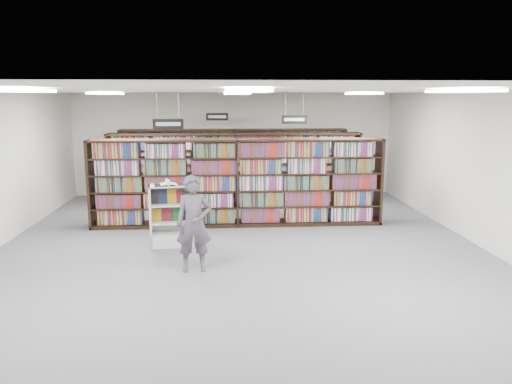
{
  "coord_description": "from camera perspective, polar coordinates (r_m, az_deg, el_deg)",
  "views": [
    {
      "loc": [
        -0.33,
        -9.84,
        3.07
      ],
      "look_at": [
        0.35,
        0.5,
        1.1
      ],
      "focal_mm": 35.0,
      "sensor_mm": 36.0,
      "label": 1
    }
  ],
  "objects": [
    {
      "name": "floor",
      "position": [
        10.31,
        -1.77,
        -6.56
      ],
      "size": [
        12.0,
        12.0,
        0.0
      ],
      "primitive_type": "plane",
      "color": "#55555B",
      "rests_on": "ground"
    },
    {
      "name": "troffer_back_left",
      "position": [
        12.14,
        -16.77,
        10.74
      ],
      "size": [
        0.6,
        1.2,
        0.04
      ],
      "primitive_type": "cube",
      "color": "white",
      "rests_on": "ceiling"
    },
    {
      "name": "troffer_front_left",
      "position": [
        7.34,
        -25.53,
        10.43
      ],
      "size": [
        0.6,
        1.2,
        0.04
      ],
      "primitive_type": "cube",
      "color": "white",
      "rests_on": "ceiling"
    },
    {
      "name": "endcap_display",
      "position": [
        10.64,
        -9.52,
        -3.63
      ],
      "size": [
        0.98,
        0.57,
        1.3
      ],
      "rotation": [
        0.0,
        0.0,
        0.12
      ],
      "color": "white",
      "rests_on": "floor"
    },
    {
      "name": "aisle_sign_center",
      "position": [
        14.85,
        -4.47,
        8.65
      ],
      "size": [
        0.65,
        0.02,
        0.8
      ],
      "color": "#B2B2B7",
      "rests_on": "ceiling"
    },
    {
      "name": "troffer_front_center",
      "position": [
        6.85,
        -1.02,
        11.51
      ],
      "size": [
        0.6,
        1.2,
        0.04
      ],
      "primitive_type": "cube",
      "color": "white",
      "rests_on": "ceiling"
    },
    {
      "name": "ceiling",
      "position": [
        9.85,
        -1.88,
        11.51
      ],
      "size": [
        10.0,
        12.0,
        0.1
      ],
      "primitive_type": "cube",
      "color": "white",
      "rests_on": "wall_back"
    },
    {
      "name": "open_book",
      "position": [
        10.38,
        -9.96,
        0.96
      ],
      "size": [
        0.66,
        0.47,
        0.13
      ],
      "rotation": [
        0.0,
        0.0,
        0.21
      ],
      "color": "black",
      "rests_on": "endcap_display"
    },
    {
      "name": "aisle_sign_right",
      "position": [
        12.98,
        4.39,
        8.35
      ],
      "size": [
        0.65,
        0.02,
        0.8
      ],
      "color": "#B2B2B7",
      "rests_on": "ceiling"
    },
    {
      "name": "wall_back",
      "position": [
        15.91,
        -2.57,
        5.46
      ],
      "size": [
        10.0,
        0.1,
        3.2
      ],
      "primitive_type": "cube",
      "color": "silver",
      "rests_on": "ground"
    },
    {
      "name": "bookshelf_row_mid",
      "position": [
        13.99,
        -2.37,
        2.46
      ],
      "size": [
        7.0,
        0.6,
        2.1
      ],
      "color": "black",
      "rests_on": "floor"
    },
    {
      "name": "bookshelf_row_near",
      "position": [
        12.02,
        -2.14,
        1.08
      ],
      "size": [
        7.0,
        0.6,
        2.1
      ],
      "color": "black",
      "rests_on": "floor"
    },
    {
      "name": "wall_right",
      "position": [
        11.29,
        24.48,
        2.31
      ],
      "size": [
        0.1,
        12.0,
        3.2
      ],
      "primitive_type": "cube",
      "color": "silver",
      "rests_on": "ground"
    },
    {
      "name": "bookshelf_row_far",
      "position": [
        15.67,
        -2.53,
        3.35
      ],
      "size": [
        7.0,
        0.6,
        2.1
      ],
      "color": "black",
      "rests_on": "floor"
    },
    {
      "name": "shopper",
      "position": [
        8.92,
        -7.11,
        -3.63
      ],
      "size": [
        0.66,
        0.46,
        1.73
      ],
      "primitive_type": "imported",
      "rotation": [
        0.0,
        0.0,
        0.07
      ],
      "color": "#554E59",
      "rests_on": "floor"
    },
    {
      "name": "aisle_sign_left",
      "position": [
        10.92,
        -10.0,
        7.77
      ],
      "size": [
        0.65,
        0.02,
        0.8
      ],
      "color": "#B2B2B7",
      "rests_on": "ceiling"
    },
    {
      "name": "troffer_front_right",
      "position": [
        7.61,
        22.61,
        10.63
      ],
      "size": [
        0.6,
        1.2,
        0.04
      ],
      "primitive_type": "cube",
      "color": "white",
      "rests_on": "ceiling"
    },
    {
      "name": "troffer_back_right",
      "position": [
        12.3,
        12.17,
        10.95
      ],
      "size": [
        0.6,
        1.2,
        0.04
      ],
      "primitive_type": "cube",
      "color": "white",
      "rests_on": "ceiling"
    },
    {
      "name": "troffer_back_center",
      "position": [
        11.85,
        -2.21,
        11.19
      ],
      "size": [
        0.6,
        1.2,
        0.04
      ],
      "primitive_type": "cube",
      "color": "white",
      "rests_on": "ceiling"
    },
    {
      "name": "wall_front",
      "position": [
        4.13,
        1.1,
        -10.13
      ],
      "size": [
        10.0,
        0.1,
        3.2
      ],
      "primitive_type": "cube",
      "color": "silver",
      "rests_on": "ground"
    }
  ]
}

